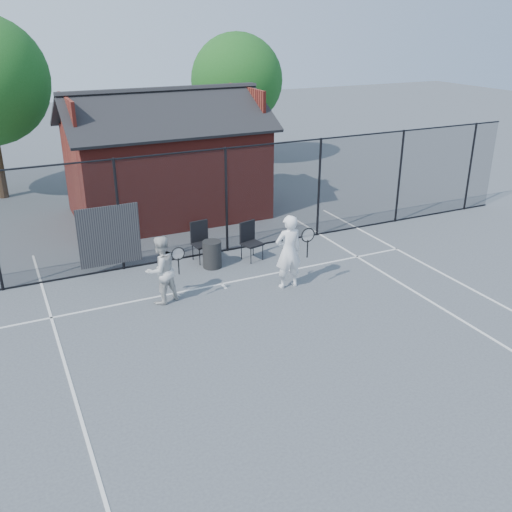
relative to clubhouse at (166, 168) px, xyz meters
name	(u,v)px	position (x,y,z in m)	size (l,w,h in m)	color
ground	(276,340)	(-0.50, -9.00, -1.61)	(80.00, 80.00, 0.00)	#464A50
court_lines	(308,373)	(-0.50, -10.32, -1.60)	(11.02, 18.00, 0.01)	silver
fence	(182,209)	(-0.80, -4.00, -0.16)	(22.04, 3.00, 3.00)	black
clubhouse	(166,168)	(0.00, 0.00, 0.00)	(6.50, 4.36, 4.19)	maroon
tree_right	(237,80)	(5.00, 5.50, 2.10)	(3.97, 3.97, 5.70)	#332514
player_front	(288,252)	(0.94, -6.84, -0.67)	(0.84, 0.63, 1.87)	white
player_back	(161,270)	(-2.11, -6.30, -0.79)	(0.97, 0.85, 1.64)	silver
chair_left	(203,243)	(-0.38, -4.40, -1.07)	(0.52, 0.54, 1.08)	black
chair_right	(252,242)	(0.86, -4.90, -1.08)	(0.50, 0.52, 1.05)	black
waste_bin	(212,254)	(-0.31, -4.90, -1.24)	(0.51, 0.51, 0.74)	#262626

